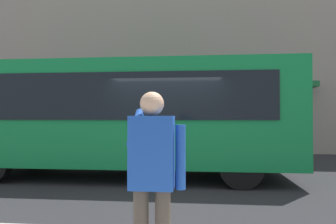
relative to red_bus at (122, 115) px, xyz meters
name	(u,v)px	position (x,y,z in m)	size (l,w,h in m)	color
ground_plane	(169,183)	(-1.34, 0.61, -1.68)	(60.00, 60.00, 0.00)	#232326
building_facade_far	(183,24)	(-1.35, -6.19, 4.30)	(28.00, 1.55, 12.00)	gray
red_bus	(122,115)	(0.00, 0.00, 0.00)	(9.05, 2.54, 3.08)	#0F7238
pedestrian_photographer	(152,170)	(-1.65, 5.36, -0.54)	(0.53, 0.52, 1.70)	#4C4238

